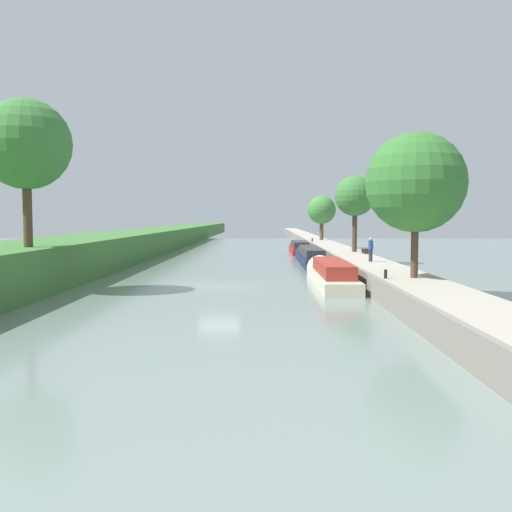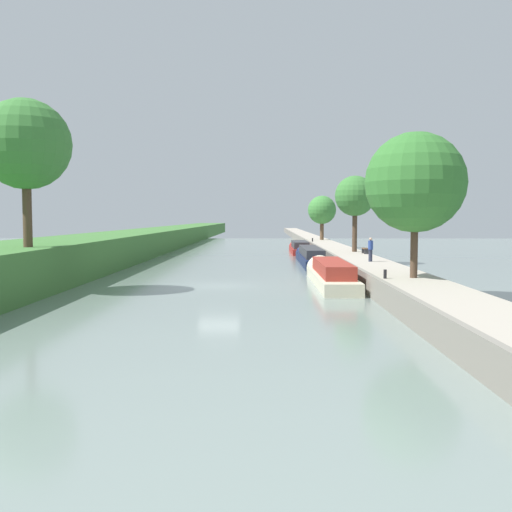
% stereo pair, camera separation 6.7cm
% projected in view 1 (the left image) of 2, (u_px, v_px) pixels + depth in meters
% --- Properties ---
extents(ground_plane, '(160.00, 160.00, 0.00)m').
position_uv_depth(ground_plane, '(219.00, 286.00, 35.37)').
color(ground_plane, slate).
extents(left_grassy_bank, '(7.32, 260.00, 2.54)m').
position_uv_depth(left_grassy_bank, '(20.00, 265.00, 35.45)').
color(left_grassy_bank, '#3D7033').
rests_on(left_grassy_bank, ground_plane).
extents(right_towpath, '(3.20, 260.00, 1.12)m').
position_uv_depth(right_towpath, '(386.00, 277.00, 35.20)').
color(right_towpath, '#A89E8E').
rests_on(right_towpath, ground_plane).
extents(stone_quay, '(0.25, 260.00, 1.17)m').
position_uv_depth(stone_quay, '(357.00, 276.00, 35.22)').
color(stone_quay, gray).
rests_on(stone_quay, ground_plane).
extents(narrowboat_cream, '(2.08, 13.58, 2.13)m').
position_uv_depth(narrowboat_cream, '(330.00, 274.00, 36.77)').
color(narrowboat_cream, beige).
rests_on(narrowboat_cream, ground_plane).
extents(narrowboat_navy, '(1.86, 15.69, 2.01)m').
position_uv_depth(narrowboat_navy, '(310.00, 256.00, 52.79)').
color(narrowboat_navy, '#141E42').
rests_on(narrowboat_navy, ground_plane).
extents(narrowboat_red, '(2.05, 11.74, 2.06)m').
position_uv_depth(narrowboat_red, '(299.00, 248.00, 68.31)').
color(narrowboat_red, maroon).
rests_on(narrowboat_red, ground_plane).
extents(tree_rightbank_near, '(5.02, 5.02, 7.30)m').
position_uv_depth(tree_rightbank_near, '(416.00, 183.00, 29.04)').
color(tree_rightbank_near, '#4C3828').
rests_on(tree_rightbank_near, right_towpath).
extents(tree_rightbank_midnear, '(3.57, 3.57, 6.72)m').
position_uv_depth(tree_rightbank_midnear, '(355.00, 196.00, 51.26)').
color(tree_rightbank_midnear, '#4C3828').
rests_on(tree_rightbank_midnear, right_towpath).
extents(tree_rightbank_midfar, '(3.81, 3.81, 5.96)m').
position_uv_depth(tree_rightbank_midfar, '(322.00, 210.00, 78.33)').
color(tree_rightbank_midfar, brown).
rests_on(tree_rightbank_midfar, right_towpath).
extents(tree_leftbank_downstream, '(4.89, 4.89, 8.02)m').
position_uv_depth(tree_leftbank_downstream, '(26.00, 145.00, 31.37)').
color(tree_leftbank_downstream, '#4C3828').
rests_on(tree_leftbank_downstream, left_grassy_bank).
extents(person_walking, '(0.34, 0.34, 1.66)m').
position_uv_depth(person_walking, '(371.00, 249.00, 40.07)').
color(person_walking, '#282D42').
rests_on(person_walking, right_towpath).
extents(mooring_bollard_near, '(0.16, 0.16, 0.45)m').
position_uv_depth(mooring_bollard_near, '(386.00, 274.00, 28.96)').
color(mooring_bollard_near, black).
rests_on(mooring_bollard_near, right_towpath).
extents(mooring_bollard_far, '(0.16, 0.16, 0.45)m').
position_uv_depth(mooring_bollard_far, '(312.00, 240.00, 73.00)').
color(mooring_bollard_far, black).
rests_on(mooring_bollard_far, right_towpath).
extents(park_bench, '(0.44, 1.50, 0.47)m').
position_uv_depth(park_bench, '(365.00, 249.00, 48.84)').
color(park_bench, '#333338').
rests_on(park_bench, right_towpath).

